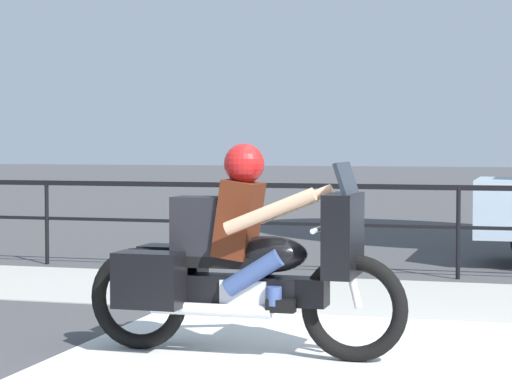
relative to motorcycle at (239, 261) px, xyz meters
name	(u,v)px	position (x,y,z in m)	size (l,w,h in m)	color
ground_plane	(398,379)	(1.20, -0.41, -0.68)	(120.00, 120.00, 0.00)	#424244
sidewalk_band	(445,299)	(1.20, 2.99, -0.67)	(44.00, 2.40, 0.01)	#A8A59E
crosswalk_band	(270,377)	(0.39, -0.61, -0.68)	(3.30, 6.00, 0.01)	silver
fence_railing	(458,205)	(1.20, 4.53, 0.16)	(36.00, 0.05, 1.06)	black
motorcycle	(239,261)	(0.00, 0.00, 0.00)	(2.37, 0.76, 1.52)	black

